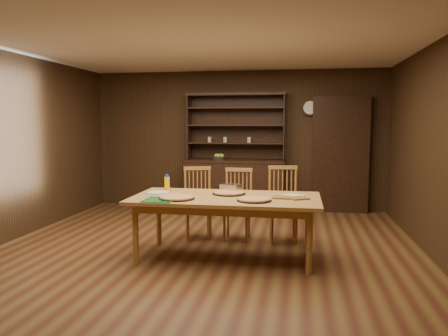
% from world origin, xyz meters
% --- Properties ---
extents(floor, '(6.00, 6.00, 0.00)m').
position_xyz_m(floor, '(0.00, 0.00, 0.00)').
color(floor, brown).
rests_on(floor, ground).
extents(room_shell, '(6.00, 6.00, 6.00)m').
position_xyz_m(room_shell, '(0.00, 0.00, 1.58)').
color(room_shell, white).
rests_on(room_shell, floor).
extents(china_hutch, '(1.84, 0.52, 2.17)m').
position_xyz_m(china_hutch, '(-0.00, 2.75, 0.60)').
color(china_hutch, '#311C10').
rests_on(china_hutch, floor).
extents(doorway, '(1.00, 0.18, 2.10)m').
position_xyz_m(doorway, '(1.90, 2.90, 1.05)').
color(doorway, '#311C10').
rests_on(doorway, floor).
extents(wall_clock, '(0.30, 0.05, 0.30)m').
position_xyz_m(wall_clock, '(1.35, 2.96, 1.90)').
color(wall_clock, '#311C10').
rests_on(wall_clock, room_shell).
extents(dining_table, '(2.23, 1.12, 0.75)m').
position_xyz_m(dining_table, '(0.31, -0.14, 0.68)').
color(dining_table, '#B4813E').
rests_on(dining_table, floor).
extents(chair_left, '(0.51, 0.49, 1.00)m').
position_xyz_m(chair_left, '(-0.25, 0.78, 0.53)').
color(chair_left, '#BE8541').
rests_on(chair_left, floor).
extents(chair_center, '(0.41, 0.39, 0.99)m').
position_xyz_m(chair_center, '(0.33, 0.77, 0.52)').
color(chair_center, '#BE8541').
rests_on(chair_center, floor).
extents(chair_right, '(0.47, 0.45, 1.03)m').
position_xyz_m(chair_right, '(0.96, 0.78, 0.55)').
color(chair_right, '#BE8541').
rests_on(chair_right, floor).
extents(pizza_left, '(0.41, 0.41, 0.04)m').
position_xyz_m(pizza_left, '(-0.22, -0.41, 0.77)').
color(pizza_left, black).
rests_on(pizza_left, dining_table).
extents(pizza_right, '(0.40, 0.40, 0.04)m').
position_xyz_m(pizza_right, '(0.67, -0.38, 0.77)').
color(pizza_right, black).
rests_on(pizza_right, dining_table).
extents(pizza_center, '(0.41, 0.41, 0.04)m').
position_xyz_m(pizza_center, '(0.32, 0.04, 0.77)').
color(pizza_center, black).
rests_on(pizza_center, dining_table).
extents(cooling_rack, '(0.39, 0.39, 0.02)m').
position_xyz_m(cooling_rack, '(-0.39, -0.51, 0.76)').
color(cooling_rack, '#0B923B').
rests_on(cooling_rack, dining_table).
extents(plate_left, '(0.29, 0.29, 0.02)m').
position_xyz_m(plate_left, '(-0.57, -0.04, 0.76)').
color(plate_left, white).
rests_on(plate_left, dining_table).
extents(plate_right, '(0.28, 0.28, 0.02)m').
position_xyz_m(plate_right, '(1.11, 0.00, 0.76)').
color(plate_right, white).
rests_on(plate_right, dining_table).
extents(foil_dish, '(0.28, 0.24, 0.10)m').
position_xyz_m(foil_dish, '(0.31, 0.25, 0.80)').
color(foil_dish, silver).
rests_on(foil_dish, dining_table).
extents(juice_bottle, '(0.07, 0.07, 0.21)m').
position_xyz_m(juice_bottle, '(-0.53, 0.21, 0.84)').
color(juice_bottle, yellow).
rests_on(juice_bottle, dining_table).
extents(pot_holder_a, '(0.29, 0.29, 0.02)m').
position_xyz_m(pot_holder_a, '(1.16, -0.15, 0.76)').
color(pot_holder_a, '#AF1814').
rests_on(pot_holder_a, dining_table).
extents(pot_holder_b, '(0.22, 0.22, 0.02)m').
position_xyz_m(pot_holder_b, '(0.97, -0.13, 0.76)').
color(pot_holder_b, '#AF1814').
rests_on(pot_holder_b, dining_table).
extents(fruit_bowl, '(0.27, 0.27, 0.12)m').
position_xyz_m(fruit_bowl, '(-0.29, 2.69, 0.98)').
color(fruit_bowl, black).
rests_on(fruit_bowl, china_hutch).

